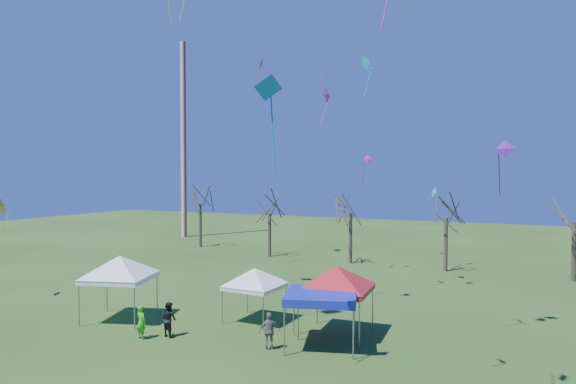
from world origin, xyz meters
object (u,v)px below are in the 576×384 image
Objects in this scene: tree_0 at (200,189)px; tree_1 at (270,198)px; person_dark at (169,319)px; person_green at (141,322)px; person_grey at (269,331)px; tent_blue at (321,297)px; tent_white_west at (119,260)px; tree_2 at (351,194)px; tree_4 at (575,201)px; tent_white_mid at (255,272)px; tent_red at (337,270)px; radio_mast at (183,140)px; tree_3 at (446,198)px.

tree_1 is (10.08, -2.73, -0.70)m from tree_0.
person_dark reaches higher than person_green.
person_grey reaches higher than person_green.
tent_blue is 2.45× the size of person_green.
tent_white_west is 5.12m from person_dark.
tree_2 is 1.04× the size of tree_4.
tent_red is (4.87, -0.30, 0.51)m from tent_white_mid.
person_dark is at bearing -57.88° from tree_0.
radio_mast is at bearing 137.23° from tree_0.
tree_1 reaches higher than person_grey.
person_grey is (-13.86, -23.13, -5.20)m from tree_4.
radio_mast is at bearing -43.92° from person_green.
radio_mast reaches higher than tent_red.
tree_1 is (17.23, -9.35, -6.71)m from radio_mast.
tent_white_west is 1.15× the size of tent_white_mid.
tent_white_west reaches higher than tent_red.
tent_blue is at bearing 176.38° from person_grey.
tree_4 is (26.12, -0.65, 0.27)m from tree_1.
tent_red is at bearing -97.10° from tree_3.
tent_white_mid is (-7.33, -19.52, -3.33)m from tree_3.
radio_mast is at bearing 151.52° from tree_1.
tree_1 is 26.78m from tent_blue.
tent_blue is at bearing -45.89° from tree_0.
tent_red is 8.73m from person_dark.
tent_red is at bearing -138.79° from person_green.
tree_4 reaches higher than tent_blue.
tent_white_mid is at bearing -110.59° from tree_3.
person_dark is (24.07, -33.57, -11.64)m from radio_mast.
radio_mast reaches higher than person_dark.
person_grey is 1.04× the size of person_green.
tree_2 is at bearing -81.47° from person_dark.
tree_4 is at bearing -117.38° from person_green.
person_dark is (4.33, -1.20, -2.47)m from tent_white_west.
person_dark is at bearing -15.52° from tent_white_west.
radio_mast is 3.16× the size of tree_3.
tent_blue is 2.35× the size of person_dark.
tree_0 reaches higher than tent_blue.
person_grey is (-4.54, -23.18, -5.22)m from tree_3.
person_dark is (-7.49, -3.80, -2.40)m from tent_red.
tree_1 is 1.86× the size of tent_blue.
person_grey is at bearing -121.69° from tent_red.
tree_0 reaches higher than tent_white_mid.
tent_blue is (-0.05, -1.96, -0.91)m from tent_red.
radio_mast reaches higher than tree_2.
tent_red is 4.62m from person_grey.
tent_blue is (5.88, -22.12, -3.94)m from tree_2.
tree_3 is 9.32m from tree_4.
tent_white_west is at bearing -157.38° from tent_white_mid.
tree_4 is (43.36, -10.00, -6.44)m from radio_mast.
tree_2 is 23.69m from tent_white_west.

